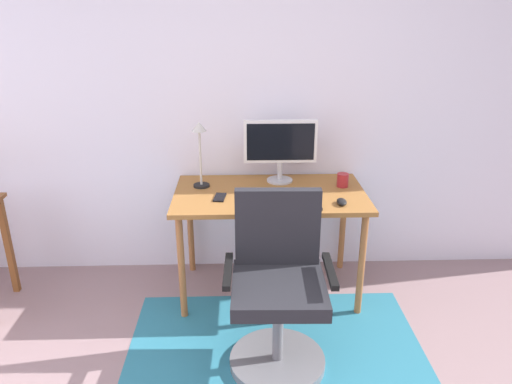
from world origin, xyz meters
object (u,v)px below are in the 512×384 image
object	(u,v)px
computer_mouse	(342,202)
coffee_cup	(343,180)
monitor	(280,145)
desk_lamp	(200,143)
desk	(270,203)
keyboard	(286,206)
cell_phone	(220,197)
office_chair	(278,296)

from	to	relation	value
computer_mouse	coffee_cup	distance (m)	0.32
monitor	desk_lamp	distance (m)	0.55
desk	monitor	bearing A→B (deg)	69.15
keyboard	cell_phone	size ratio (longest dim) A/B	3.07
desk_lamp	office_chair	bearing A→B (deg)	-61.33
coffee_cup	monitor	bearing A→B (deg)	163.74
monitor	computer_mouse	size ratio (longest dim) A/B	4.79
coffee_cup	desk_lamp	distance (m)	0.99
monitor	office_chair	xyz separation A→B (m)	(-0.08, -0.94, -0.59)
monitor	cell_phone	xyz separation A→B (m)	(-0.41, -0.31, -0.26)
monitor	office_chair	distance (m)	1.11
desk	computer_mouse	size ratio (longest dim) A/B	12.10
desk	desk_lamp	size ratio (longest dim) A/B	2.82
cell_phone	monitor	bearing A→B (deg)	44.07
coffee_cup	cell_phone	distance (m)	0.85
monitor	office_chair	size ratio (longest dim) A/B	0.51
desk	keyboard	xyz separation A→B (m)	(0.08, -0.25, 0.09)
computer_mouse	cell_phone	distance (m)	0.77
cell_phone	coffee_cup	bearing A→B (deg)	19.74
office_chair	desk	bearing A→B (deg)	91.92
keyboard	office_chair	size ratio (longest dim) A/B	0.44
cell_phone	desk_lamp	distance (m)	0.39
cell_phone	office_chair	xyz separation A→B (m)	(0.33, -0.63, -0.33)
computer_mouse	keyboard	bearing A→B (deg)	-174.55
desk	office_chair	size ratio (longest dim) A/B	1.29
monitor	coffee_cup	bearing A→B (deg)	-16.26
keyboard	cell_phone	distance (m)	0.44
desk	office_chair	bearing A→B (deg)	-89.68
monitor	keyboard	world-z (taller)	monitor
monitor	coffee_cup	size ratio (longest dim) A/B	5.44
keyboard	computer_mouse	world-z (taller)	computer_mouse
desk	cell_phone	bearing A→B (deg)	-164.21
desk_lamp	cell_phone	bearing A→B (deg)	-58.48
cell_phone	desk_lamp	bearing A→B (deg)	128.66
computer_mouse	coffee_cup	bearing A→B (deg)	77.86
coffee_cup	desk_lamp	xyz separation A→B (m)	(-0.96, 0.03, 0.26)
cell_phone	desk	bearing A→B (deg)	22.93
coffee_cup	cell_phone	size ratio (longest dim) A/B	0.65
desk	desk_lamp	distance (m)	0.61
coffee_cup	desk_lamp	size ratio (longest dim) A/B	0.21
desk	computer_mouse	world-z (taller)	computer_mouse
keyboard	computer_mouse	size ratio (longest dim) A/B	4.13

